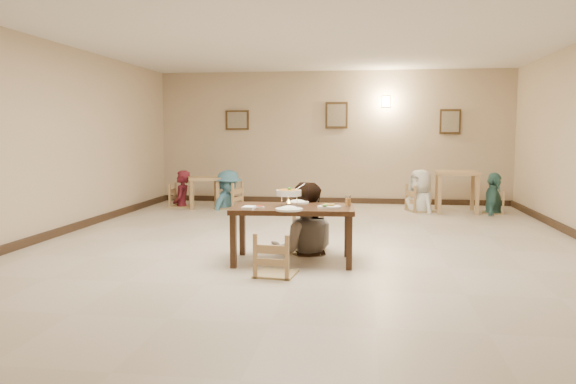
# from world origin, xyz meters

# --- Properties ---
(floor) EXTENTS (10.00, 10.00, 0.00)m
(floor) POSITION_xyz_m (0.00, 0.00, 0.00)
(floor) COLOR #BDAF9D
(floor) RESTS_ON ground
(ceiling) EXTENTS (10.00, 10.00, 0.00)m
(ceiling) POSITION_xyz_m (0.00, 0.00, 3.00)
(ceiling) COLOR silver
(ceiling) RESTS_ON wall_back
(wall_back) EXTENTS (10.00, 0.00, 10.00)m
(wall_back) POSITION_xyz_m (0.00, 5.00, 1.50)
(wall_back) COLOR tan
(wall_back) RESTS_ON floor
(wall_front) EXTENTS (10.00, 0.00, 10.00)m
(wall_front) POSITION_xyz_m (0.00, -5.00, 1.50)
(wall_front) COLOR tan
(wall_front) RESTS_ON floor
(wall_left) EXTENTS (0.00, 10.00, 10.00)m
(wall_left) POSITION_xyz_m (-4.00, 0.00, 1.50)
(wall_left) COLOR tan
(wall_left) RESTS_ON floor
(baseboard_back) EXTENTS (8.00, 0.06, 0.12)m
(baseboard_back) POSITION_xyz_m (0.00, 4.97, 0.06)
(baseboard_back) COLOR black
(baseboard_back) RESTS_ON floor
(baseboard_left) EXTENTS (0.06, 10.00, 0.12)m
(baseboard_left) POSITION_xyz_m (-3.97, 0.00, 0.06)
(baseboard_left) COLOR black
(baseboard_left) RESTS_ON floor
(picture_a) EXTENTS (0.55, 0.04, 0.45)m
(picture_a) POSITION_xyz_m (-2.20, 4.96, 1.90)
(picture_a) COLOR #352512
(picture_a) RESTS_ON wall_back
(picture_b) EXTENTS (0.50, 0.04, 0.60)m
(picture_b) POSITION_xyz_m (0.10, 4.96, 2.00)
(picture_b) COLOR #352512
(picture_b) RESTS_ON wall_back
(picture_c) EXTENTS (0.45, 0.04, 0.55)m
(picture_c) POSITION_xyz_m (2.60, 4.96, 1.85)
(picture_c) COLOR #352512
(picture_c) RESTS_ON wall_back
(wall_sconce) EXTENTS (0.16, 0.05, 0.22)m
(wall_sconce) POSITION_xyz_m (1.20, 4.96, 2.30)
(wall_sconce) COLOR #FFD88C
(wall_sconce) RESTS_ON wall_back
(main_table) EXTENTS (1.54, 0.94, 0.70)m
(main_table) POSITION_xyz_m (-0.11, -1.05, 0.62)
(main_table) COLOR #351F11
(main_table) RESTS_ON floor
(chair_far) EXTENTS (0.48, 0.48, 1.02)m
(chair_far) POSITION_xyz_m (-0.02, -0.39, 0.51)
(chair_far) COLOR tan
(chair_far) RESTS_ON floor
(chair_near) EXTENTS (0.44, 0.44, 0.93)m
(chair_near) POSITION_xyz_m (-0.21, -1.72, 0.47)
(chair_near) COLOR tan
(chair_near) RESTS_ON floor
(main_diner) EXTENTS (1.04, 0.88, 1.89)m
(main_diner) POSITION_xyz_m (-0.03, -0.45, 0.95)
(main_diner) COLOR gray
(main_diner) RESTS_ON floor
(curry_warmer) EXTENTS (0.35, 0.31, 0.28)m
(curry_warmer) POSITION_xyz_m (-0.16, -1.03, 0.86)
(curry_warmer) COLOR silver
(curry_warmer) RESTS_ON main_table
(rice_plate_far) EXTENTS (0.30, 0.30, 0.07)m
(rice_plate_far) POSITION_xyz_m (-0.09, -0.73, 0.71)
(rice_plate_far) COLOR white
(rice_plate_far) RESTS_ON main_table
(rice_plate_near) EXTENTS (0.32, 0.32, 0.07)m
(rice_plate_near) POSITION_xyz_m (-0.10, -1.41, 0.71)
(rice_plate_near) COLOR white
(rice_plate_near) RESTS_ON main_table
(fried_plate) EXTENTS (0.29, 0.29, 0.06)m
(fried_plate) POSITION_xyz_m (0.35, -1.13, 0.72)
(fried_plate) COLOR white
(fried_plate) RESTS_ON main_table
(chili_dish) EXTENTS (0.11, 0.11, 0.02)m
(chili_dish) POSITION_xyz_m (-0.49, -1.23, 0.71)
(chili_dish) COLOR white
(chili_dish) RESTS_ON main_table
(napkin_cutlery) EXTENTS (0.18, 0.28, 0.03)m
(napkin_cutlery) POSITION_xyz_m (-0.59, -1.36, 0.71)
(napkin_cutlery) COLOR white
(napkin_cutlery) RESTS_ON main_table
(drink_glass) EXTENTS (0.07, 0.07, 0.13)m
(drink_glass) POSITION_xyz_m (0.57, -0.92, 0.76)
(drink_glass) COLOR white
(drink_glass) RESTS_ON main_table
(bg_table_left) EXTENTS (0.85, 0.85, 0.67)m
(bg_table_left) POSITION_xyz_m (-2.66, 3.75, 0.53)
(bg_table_left) COLOR tan
(bg_table_left) RESTS_ON floor
(bg_table_right) EXTENTS (0.87, 0.87, 0.84)m
(bg_table_right) POSITION_xyz_m (2.60, 3.82, 0.69)
(bg_table_right) COLOR tan
(bg_table_right) RESTS_ON floor
(bg_chair_ll) EXTENTS (0.45, 0.45, 0.96)m
(bg_chair_ll) POSITION_xyz_m (-3.19, 3.82, 0.48)
(bg_chair_ll) COLOR tan
(bg_chair_ll) RESTS_ON floor
(bg_chair_lr) EXTENTS (0.49, 0.49, 1.05)m
(bg_chair_lr) POSITION_xyz_m (-2.12, 3.73, 0.52)
(bg_chair_lr) COLOR tan
(bg_chair_lr) RESTS_ON floor
(bg_chair_rl) EXTENTS (0.48, 0.48, 1.02)m
(bg_chair_rl) POSITION_xyz_m (1.89, 3.84, 0.51)
(bg_chair_rl) COLOR tan
(bg_chair_rl) RESTS_ON floor
(bg_chair_rr) EXTENTS (0.41, 0.41, 0.87)m
(bg_chair_rr) POSITION_xyz_m (3.31, 3.74, 0.43)
(bg_chair_rr) COLOR tan
(bg_chair_rr) RESTS_ON floor
(bg_diner_a) EXTENTS (0.47, 0.63, 1.59)m
(bg_diner_a) POSITION_xyz_m (-3.19, 3.82, 0.80)
(bg_diner_a) COLOR #571522
(bg_diner_a) RESTS_ON floor
(bg_diner_b) EXTENTS (0.86, 1.18, 1.64)m
(bg_diner_b) POSITION_xyz_m (-2.12, 3.73, 0.82)
(bg_diner_b) COLOR teal
(bg_diner_b) RESTS_ON floor
(bg_diner_c) EXTENTS (0.89, 1.00, 1.72)m
(bg_diner_c) POSITION_xyz_m (1.89, 3.84, 0.86)
(bg_diner_c) COLOR silver
(bg_diner_c) RESTS_ON floor
(bg_diner_d) EXTENTS (0.65, 1.03, 1.64)m
(bg_diner_d) POSITION_xyz_m (3.31, 3.74, 0.82)
(bg_diner_d) COLOR #417B75
(bg_diner_d) RESTS_ON floor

